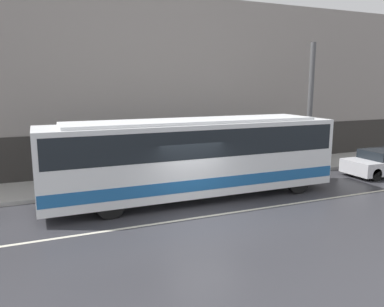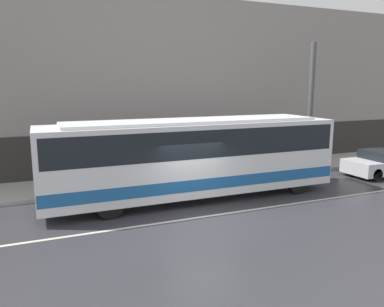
# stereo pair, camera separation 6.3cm
# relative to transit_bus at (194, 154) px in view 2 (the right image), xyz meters

# --- Properties ---
(ground_plane) EXTENTS (60.00, 60.00, 0.00)m
(ground_plane) POSITION_rel_transit_bus_xyz_m (-0.61, -2.20, -1.85)
(ground_plane) COLOR #333338
(sidewalk) EXTENTS (60.00, 3.20, 0.17)m
(sidewalk) POSITION_rel_transit_bus_xyz_m (-0.61, 3.40, -1.76)
(sidewalk) COLOR #A09E99
(sidewalk) RESTS_ON ground_plane
(building_facade) EXTENTS (60.00, 0.35, 9.16)m
(building_facade) POSITION_rel_transit_bus_xyz_m (-0.61, 5.14, 2.57)
(building_facade) COLOR gray
(building_facade) RESTS_ON ground_plane
(lane_stripe) EXTENTS (54.00, 0.14, 0.01)m
(lane_stripe) POSITION_rel_transit_bus_xyz_m (-0.61, -2.20, -1.84)
(lane_stripe) COLOR beige
(lane_stripe) RESTS_ON ground_plane
(transit_bus) EXTENTS (12.10, 2.48, 3.28)m
(transit_bus) POSITION_rel_transit_bus_xyz_m (0.00, 0.00, 0.00)
(transit_bus) COLOR white
(transit_bus) RESTS_ON ground_plane
(utility_pole_near) EXTENTS (0.27, 0.27, 6.64)m
(utility_pole_near) POSITION_rel_transit_bus_xyz_m (7.69, 2.32, 1.65)
(utility_pole_near) COLOR #4C4C4F
(utility_pole_near) RESTS_ON sidewalk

